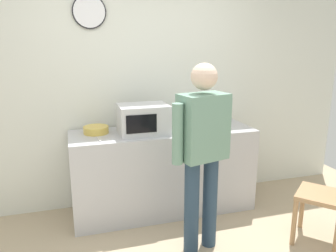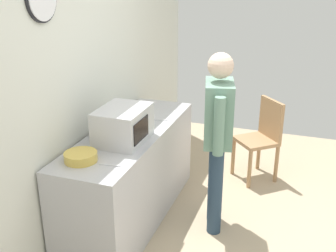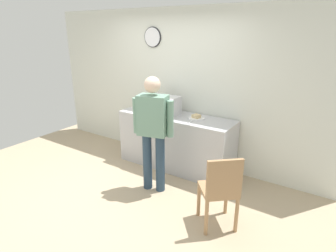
# 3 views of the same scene
# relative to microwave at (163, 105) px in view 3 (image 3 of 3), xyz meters

# --- Properties ---
(ground_plane) EXTENTS (6.00, 6.00, 0.00)m
(ground_plane) POSITION_rel_microwave_xyz_m (-0.03, -1.17, -1.06)
(ground_plane) COLOR tan
(back_wall) EXTENTS (5.40, 0.13, 2.60)m
(back_wall) POSITION_rel_microwave_xyz_m (-0.03, 0.43, 0.24)
(back_wall) COLOR silver
(back_wall) RESTS_ON ground_plane
(kitchen_counter) EXTENTS (1.95, 0.62, 0.91)m
(kitchen_counter) POSITION_rel_microwave_xyz_m (0.22, 0.05, -0.61)
(kitchen_counter) COLOR #B7B7BC
(kitchen_counter) RESTS_ON ground_plane
(microwave) EXTENTS (0.50, 0.39, 0.30)m
(microwave) POSITION_rel_microwave_xyz_m (0.00, 0.00, 0.00)
(microwave) COLOR silver
(microwave) RESTS_ON kitchen_counter
(sandwich_plate) EXTENTS (0.26, 0.26, 0.07)m
(sandwich_plate) POSITION_rel_microwave_xyz_m (0.57, 0.09, -0.13)
(sandwich_plate) COLOR white
(sandwich_plate) RESTS_ON kitchen_counter
(salad_bowl) EXTENTS (0.26, 0.26, 0.07)m
(salad_bowl) POSITION_rel_microwave_xyz_m (-0.47, 0.15, -0.11)
(salad_bowl) COLOR gold
(salad_bowl) RESTS_ON kitchen_counter
(fork_utensil) EXTENTS (0.04, 0.17, 0.01)m
(fork_utensil) POSITION_rel_microwave_xyz_m (-0.46, -0.10, -0.15)
(fork_utensil) COLOR silver
(fork_utensil) RESTS_ON kitchen_counter
(spoon_utensil) EXTENTS (0.04, 0.17, 0.01)m
(spoon_utensil) POSITION_rel_microwave_xyz_m (0.59, -0.11, -0.15)
(spoon_utensil) COLOR silver
(spoon_utensil) RESTS_ON kitchen_counter
(person_standing) EXTENTS (0.58, 0.33, 1.67)m
(person_standing) POSITION_rel_microwave_xyz_m (0.34, -0.75, -0.08)
(person_standing) COLOR #263C52
(person_standing) RESTS_ON ground_plane
(wooden_chair) EXTENTS (0.56, 0.56, 0.94)m
(wooden_chair) POSITION_rel_microwave_xyz_m (1.49, -1.03, -0.54)
(wooden_chair) COLOR #A87F56
(wooden_chair) RESTS_ON ground_plane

